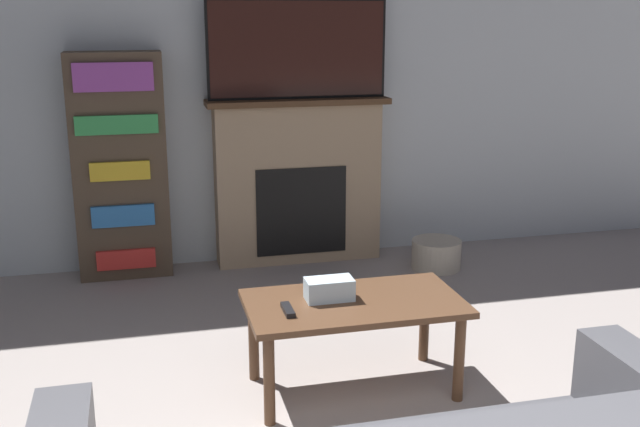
{
  "coord_description": "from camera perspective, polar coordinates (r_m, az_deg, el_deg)",
  "views": [
    {
      "loc": [
        -0.77,
        -0.98,
        1.73
      ],
      "look_at": [
        0.1,
        2.54,
        0.75
      ],
      "focal_mm": 42.0,
      "sensor_mm": 36.0,
      "label": 1
    }
  ],
  "objects": [
    {
      "name": "wall_back",
      "position": [
        5.25,
        -5.44,
        10.84
      ],
      "size": [
        6.72,
        0.06,
        2.7
      ],
      "color": "silver",
      "rests_on": "ground_plane"
    },
    {
      "name": "storage_basket",
      "position": [
        5.28,
        8.85,
        -3.08
      ],
      "size": [
        0.34,
        0.34,
        0.2
      ],
      "color": "#BCB29E",
      "rests_on": "ground_plane"
    },
    {
      "name": "bookshelf",
      "position": [
        5.11,
        -14.97,
        3.49
      ],
      "size": [
        0.6,
        0.29,
        1.49
      ],
      "color": "#4C3D2D",
      "rests_on": "ground_plane"
    },
    {
      "name": "tissue_box",
      "position": [
        3.46,
        0.71,
        -5.78
      ],
      "size": [
        0.22,
        0.12,
        0.1
      ],
      "color": "silver",
      "rests_on": "coffee_table"
    },
    {
      "name": "tv",
      "position": [
        5.14,
        -1.72,
        12.41
      ],
      "size": [
        1.23,
        0.03,
        0.66
      ],
      "color": "black",
      "rests_on": "fireplace"
    },
    {
      "name": "remote_control",
      "position": [
        3.33,
        -2.47,
        -7.34
      ],
      "size": [
        0.04,
        0.15,
        0.02
      ],
      "color": "black",
      "rests_on": "coffee_table"
    },
    {
      "name": "fireplace",
      "position": [
        5.28,
        -1.69,
        2.53
      ],
      "size": [
        1.26,
        0.28,
        1.16
      ],
      "color": "tan",
      "rests_on": "ground_plane"
    },
    {
      "name": "coffee_table",
      "position": [
        3.49,
        2.6,
        -7.56
      ],
      "size": [
        1.0,
        0.55,
        0.45
      ],
      "color": "brown",
      "rests_on": "ground_plane"
    }
  ]
}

